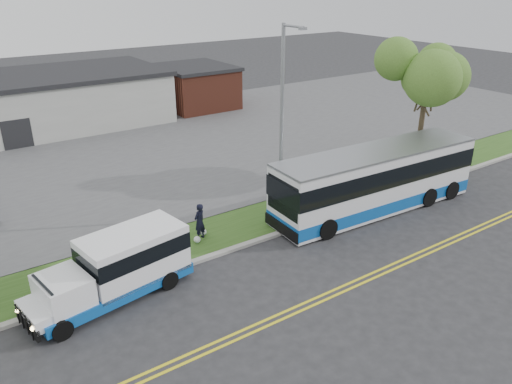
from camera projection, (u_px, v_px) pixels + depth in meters
ground at (264, 254)px, 22.45m from camera, size 140.00×140.00×0.00m
lane_line_north at (320, 296)px, 19.54m from camera, size 70.00×0.12×0.01m
lane_line_south at (326, 300)px, 19.31m from camera, size 70.00×0.12×0.01m
curb at (250, 243)px, 23.25m from camera, size 80.00×0.30×0.15m
verge at (230, 229)px, 24.62m from camera, size 80.00×3.30×0.10m
parking_lot at (125, 152)px, 35.28m from camera, size 80.00×25.00×0.10m
commercial_building at (2, 106)px, 38.88m from camera, size 25.40×10.40×4.35m
brick_wing at (195, 86)px, 46.77m from camera, size 6.30×7.30×3.90m
tree_east at (428, 74)px, 29.50m from camera, size 5.20×5.20×8.33m
streetlight_near at (283, 118)px, 23.98m from camera, size 0.35×1.53×9.50m
shuttle_bus at (120, 265)px, 19.18m from camera, size 6.69×3.07×2.48m
transit_bus at (375, 180)px, 26.17m from camera, size 12.10×3.36×3.32m
pedestrian at (199, 222)px, 23.23m from camera, size 0.77×0.66×1.80m
grocery_bag_left at (197, 240)px, 23.18m from camera, size 0.32×0.32×0.32m
grocery_bag_right at (203, 232)px, 23.87m from camera, size 0.32×0.32×0.32m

